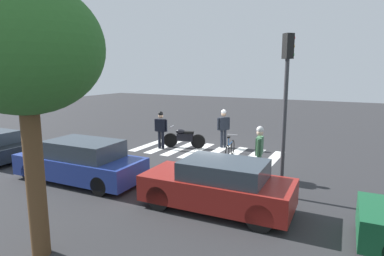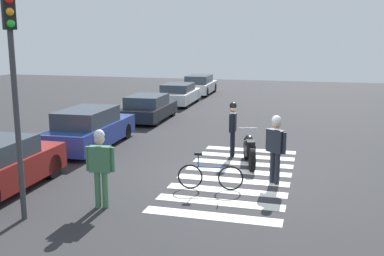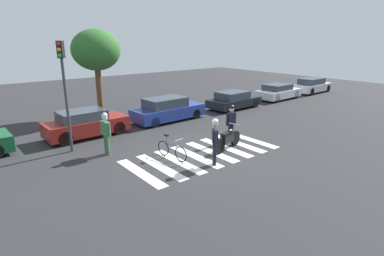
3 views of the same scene
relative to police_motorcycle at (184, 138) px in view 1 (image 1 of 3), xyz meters
The scene contains 11 objects.
ground_plane 1.38m from the police_motorcycle, behind, with size 60.00×60.00×0.00m, color #2B2B2D.
police_motorcycle is the anchor object (origin of this frame).
leaning_bicycle 2.74m from the police_motorcycle, 166.06° to the left, with size 0.46×1.72×0.99m.
officer_on_foot 1.29m from the police_motorcycle, 37.53° to the left, with size 0.69×0.24×1.84m.
officer_by_motorcycle 2.04m from the police_motorcycle, 150.97° to the right, with size 0.47×0.58×1.90m.
pedestrian_bystander 5.41m from the police_motorcycle, 148.13° to the left, with size 0.25×0.69×1.88m.
crosswalk_stripes 1.37m from the police_motorcycle, behind, with size 6.75×3.17×0.01m.
car_maroon_wagon 7.33m from the police_motorcycle, 126.03° to the left, with size 4.15×1.84×1.40m.
car_blue_hatchback 6.00m from the police_motorcycle, 82.41° to the left, with size 4.63×1.90×1.44m.
traffic_light_pole 7.54m from the police_motorcycle, 143.53° to the left, with size 0.34×0.35×4.80m.
street_tree_mid 10.53m from the police_motorcycle, 101.18° to the left, with size 2.98×2.98×5.47m.
Camera 1 is at (-6.30, 13.55, 3.78)m, focal length 30.44 mm.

